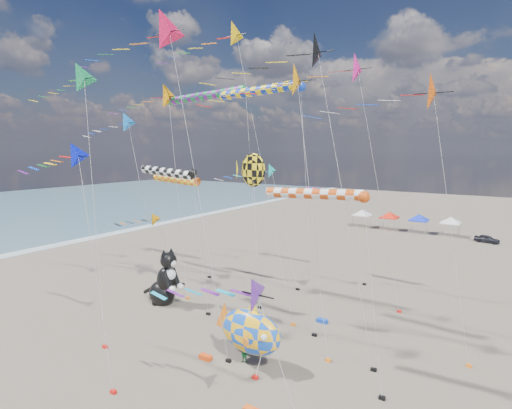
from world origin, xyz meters
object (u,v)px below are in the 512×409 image
object	(u,v)px
cat_inflatable	(164,276)
person_adult	(254,345)
child_blue	(232,332)
fish_inflatable	(250,331)
parked_car	(487,239)
child_green	(245,355)

from	to	relation	value
cat_inflatable	person_adult	xyz separation A→B (m)	(12.20, -3.25, -1.94)
child_blue	fish_inflatable	bearing A→B (deg)	-64.92
person_adult	parked_car	xyz separation A→B (m)	(11.54, 48.46, -0.17)
person_adult	child_blue	distance (m)	2.95
fish_inflatable	child_green	size ratio (longest dim) A/B	5.62
child_blue	parked_car	distance (m)	49.48
cat_inflatable	fish_inflatable	distance (m)	13.64
person_adult	child_blue	xyz separation A→B (m)	(-2.74, 1.08, -0.20)
cat_inflatable	fish_inflatable	size ratio (longest dim) A/B	0.89
cat_inflatable	child_blue	xyz separation A→B (m)	(9.46, -2.17, -2.14)
cat_inflatable	fish_inflatable	world-z (taller)	cat_inflatable
cat_inflatable	fish_inflatable	xyz separation A→B (m)	(12.81, -4.69, -0.22)
fish_inflatable	parked_car	world-z (taller)	fish_inflatable
cat_inflatable	parked_car	distance (m)	51.10
fish_inflatable	person_adult	world-z (taller)	fish_inflatable
fish_inflatable	child_blue	bearing A→B (deg)	143.01
cat_inflatable	parked_car	world-z (taller)	cat_inflatable
cat_inflatable	child_green	world-z (taller)	cat_inflatable
fish_inflatable	child_blue	size ratio (longest dim) A/B	5.32
cat_inflatable	person_adult	bearing A→B (deg)	-13.21
cat_inflatable	child_blue	size ratio (longest dim) A/B	4.75
cat_inflatable	person_adult	size ratio (longest dim) A/B	3.51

